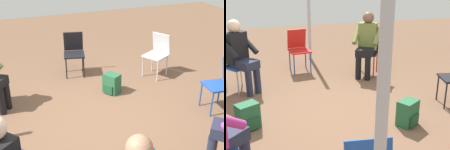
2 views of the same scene
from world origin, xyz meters
The scene contains 10 objects.
ground_plane centered at (0.00, 0.00, 0.00)m, with size 14.00×14.00×0.00m, color brown.
chair_southeast centered at (1.58, -1.19, 0.50)m, with size 0.58×0.57×0.85m.
chair_east centered at (2.09, 0.12, 0.50)m, with size 0.48×0.44×0.85m.
chair_northeast centered at (1.39, 1.34, 0.50)m, with size 0.58×0.58×0.85m.
person_in_black centered at (1.26, 1.23, 0.69)m, with size 0.63×0.63×1.24m.
person_in_olive centered at (1.44, -1.10, 0.69)m, with size 0.63×0.63×1.24m.
backpack_near_laptop_user centered at (-0.61, -0.93, 0.16)m, with size 0.32×0.34×0.36m.
backpack_by_empty_chair centered at (-0.11, 1.17, 0.16)m, with size 0.31×0.34×0.36m.
tent_pole_near centered at (2.87, -0.26, 1.15)m, with size 0.07×0.07×2.30m, color #B2B2B7.
tent_pole_far centered at (-2.67, 0.41, 1.18)m, with size 0.07×0.07×2.35m, color #B2B2B7.
Camera 2 is at (-4.03, 1.04, 2.11)m, focal length 50.00 mm.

